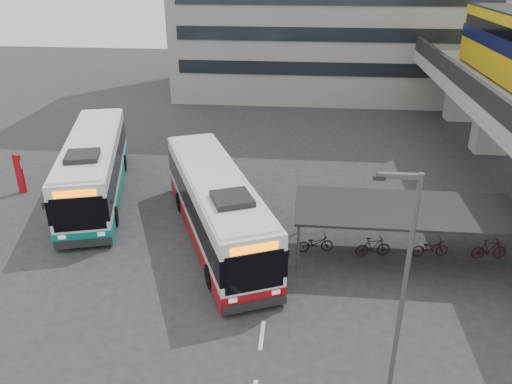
# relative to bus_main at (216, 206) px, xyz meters

# --- Properties ---
(ground) EXTENTS (120.00, 120.00, 0.00)m
(ground) POSITION_rel_bus_main_xyz_m (0.35, -3.94, -1.72)
(ground) COLOR #28282B
(ground) RESTS_ON ground
(bike_shelter) EXTENTS (10.00, 4.00, 2.54)m
(bike_shelter) POSITION_rel_bus_main_xyz_m (8.80, -0.94, -0.08)
(bike_shelter) COLOR #595B60
(bike_shelter) RESTS_ON ground
(road_markings) EXTENTS (0.15, 7.60, 0.01)m
(road_markings) POSITION_rel_bus_main_xyz_m (2.85, -6.94, -1.71)
(road_markings) COLOR beige
(road_markings) RESTS_ON ground
(bus_main) EXTENTS (7.40, 12.54, 3.69)m
(bus_main) POSITION_rel_bus_main_xyz_m (0.00, 0.00, 0.00)
(bus_main) COLOR white
(bus_main) RESTS_ON ground
(bus_teal) EXTENTS (6.09, 12.99, 3.76)m
(bus_teal) POSITION_rel_bus_main_xyz_m (-7.83, 4.19, 0.03)
(bus_teal) COLOR white
(bus_teal) RESTS_ON ground
(pedestrian) EXTENTS (0.64, 0.65, 1.51)m
(pedestrian) POSITION_rel_bus_main_xyz_m (0.27, -0.65, -0.96)
(pedestrian) COLOR black
(pedestrian) RESTS_ON ground
(lamp_post) EXTENTS (1.32, 0.17, 7.54)m
(lamp_post) POSITION_rel_bus_main_xyz_m (7.10, -8.95, 2.58)
(lamp_post) COLOR #595B60
(lamp_post) RESTS_ON ground
(sign_totem_north) EXTENTS (0.51, 0.26, 2.37)m
(sign_totem_north) POSITION_rel_bus_main_xyz_m (-12.44, 4.11, -0.49)
(sign_totem_north) COLOR #A90A13
(sign_totem_north) RESTS_ON ground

